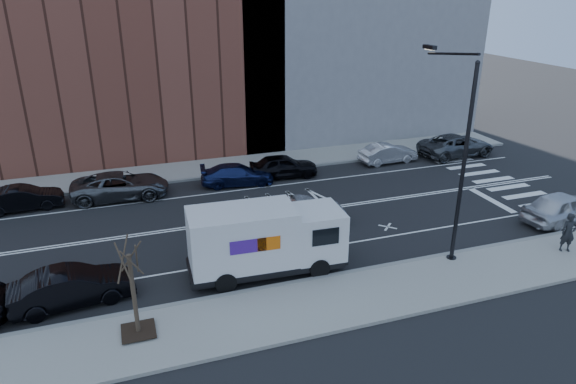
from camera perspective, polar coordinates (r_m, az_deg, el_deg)
ground at (r=28.12m, az=-3.06°, el=-2.85°), size 120.00×120.00×0.00m
sidewalk_near at (r=20.82m, az=3.82°, el=-12.33°), size 44.00×3.60×0.15m
sidewalk_far at (r=36.04m, az=-6.94°, el=2.85°), size 44.00×3.60×0.15m
curb_near at (r=22.21m, az=2.02°, el=-9.85°), size 44.00×0.25×0.17m
curb_far at (r=34.38m, az=-6.29°, el=1.94°), size 44.00×0.25×0.17m
crosswalk at (r=35.57m, az=22.55°, el=0.89°), size 3.00×14.00×0.01m
road_markings at (r=28.12m, az=-3.06°, el=-2.84°), size 40.00×8.60×0.01m
streetlight at (r=23.44m, az=18.37°, el=4.19°), size 0.44×4.02×9.34m
street_tree at (r=19.22m, az=-16.67°, el=-11.65°), size 1.20×1.20×3.75m
fedex_van at (r=22.22m, az=-2.56°, el=-5.26°), size 6.92×2.69×3.11m
far_parked_b at (r=32.43m, az=-27.33°, el=-0.62°), size 4.24×1.70×1.37m
far_parked_c at (r=31.96m, az=-18.13°, el=0.68°), size 5.72×2.88×1.55m
far_parked_d at (r=32.65m, az=-5.67°, el=1.95°), size 4.78×2.43×1.33m
far_parked_e at (r=33.74m, az=-0.53°, el=2.91°), size 4.62×2.18×1.53m
far_parked_f at (r=37.28m, az=11.05°, el=4.25°), size 4.29×1.75×1.38m
far_parked_g at (r=40.11m, az=18.21°, el=4.97°), size 5.91×3.02×1.60m
driving_sedan at (r=26.95m, az=1.80°, el=-2.26°), size 4.58×2.04×1.46m
near_parked_rear_a at (r=22.23m, az=-22.84°, el=-9.70°), size 4.81×2.19×1.53m
near_parked_front at (r=31.00m, az=28.24°, el=-1.50°), size 5.03×2.53×1.64m
pedestrian at (r=27.32m, az=28.71°, el=-3.97°), size 0.80×0.66×1.88m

